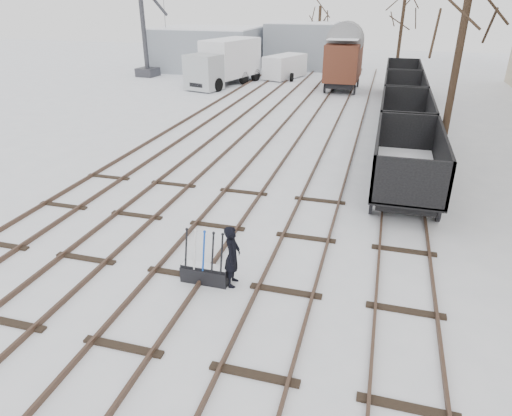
{
  "coord_description": "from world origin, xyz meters",
  "views": [
    {
      "loc": [
        4.92,
        -9.69,
        7.06
      ],
      "look_at": [
        1.54,
        2.31,
        1.2
      ],
      "focal_mm": 32.0,
      "sensor_mm": 36.0,
      "label": 1
    }
  ],
  "objects_px": {
    "freight_wagon_a": "(406,172)",
    "crane": "(147,51)",
    "lorry": "(225,62)",
    "panel_van": "(285,66)",
    "box_van_wagon": "(344,60)",
    "ground_frame": "(205,273)",
    "worker": "(232,256)"
  },
  "relations": [
    {
      "from": "ground_frame",
      "to": "freight_wagon_a",
      "type": "xyz_separation_m",
      "value": [
        5.19,
        7.51,
        0.67
      ]
    },
    {
      "from": "worker",
      "to": "lorry",
      "type": "xyz_separation_m",
      "value": [
        -9.96,
        27.98,
        1.03
      ]
    },
    {
      "from": "ground_frame",
      "to": "worker",
      "type": "distance_m",
      "value": 0.95
    },
    {
      "from": "freight_wagon_a",
      "to": "crane",
      "type": "xyz_separation_m",
      "value": [
        -23.0,
        23.17,
        1.32
      ]
    },
    {
      "from": "freight_wagon_a",
      "to": "panel_van",
      "type": "xyz_separation_m",
      "value": [
        -10.25,
        25.31,
        0.12
      ]
    },
    {
      "from": "ground_frame",
      "to": "box_van_wagon",
      "type": "xyz_separation_m",
      "value": [
        0.62,
        28.54,
        2.07
      ]
    },
    {
      "from": "crane",
      "to": "box_van_wagon",
      "type": "bearing_deg",
      "value": -0.59
    },
    {
      "from": "ground_frame",
      "to": "freight_wagon_a",
      "type": "height_order",
      "value": "freight_wagon_a"
    },
    {
      "from": "panel_van",
      "to": "box_van_wagon",
      "type": "bearing_deg",
      "value": -18.2
    },
    {
      "from": "worker",
      "to": "panel_van",
      "type": "relative_size",
      "value": 0.34
    },
    {
      "from": "worker",
      "to": "crane",
      "type": "xyz_separation_m",
      "value": [
        -18.56,
        30.58,
        1.42
      ]
    },
    {
      "from": "worker",
      "to": "box_van_wagon",
      "type": "relative_size",
      "value": 0.32
    },
    {
      "from": "panel_van",
      "to": "worker",
      "type": "bearing_deg",
      "value": -61.13
    },
    {
      "from": "worker",
      "to": "box_van_wagon",
      "type": "height_order",
      "value": "box_van_wagon"
    },
    {
      "from": "lorry",
      "to": "panel_van",
      "type": "relative_size",
      "value": 1.66
    },
    {
      "from": "freight_wagon_a",
      "to": "worker",
      "type": "bearing_deg",
      "value": -120.95
    },
    {
      "from": "worker",
      "to": "crane",
      "type": "relative_size",
      "value": 0.2
    },
    {
      "from": "ground_frame",
      "to": "box_van_wagon",
      "type": "height_order",
      "value": "box_van_wagon"
    },
    {
      "from": "worker",
      "to": "freight_wagon_a",
      "type": "bearing_deg",
      "value": -36.01
    },
    {
      "from": "box_van_wagon",
      "to": "panel_van",
      "type": "bearing_deg",
      "value": 143.55
    },
    {
      "from": "worker",
      "to": "box_van_wagon",
      "type": "bearing_deg",
      "value": -4.8
    },
    {
      "from": "freight_wagon_a",
      "to": "lorry",
      "type": "distance_m",
      "value": 25.12
    },
    {
      "from": "freight_wagon_a",
      "to": "box_van_wagon",
      "type": "distance_m",
      "value": 21.57
    },
    {
      "from": "ground_frame",
      "to": "worker",
      "type": "bearing_deg",
      "value": 8.0
    },
    {
      "from": "worker",
      "to": "freight_wagon_a",
      "type": "distance_m",
      "value": 8.64
    },
    {
      "from": "worker",
      "to": "box_van_wagon",
      "type": "xyz_separation_m",
      "value": [
        -0.13,
        28.44,
        1.49
      ]
    },
    {
      "from": "freight_wagon_a",
      "to": "panel_van",
      "type": "distance_m",
      "value": 27.3
    },
    {
      "from": "freight_wagon_a",
      "to": "box_van_wagon",
      "type": "relative_size",
      "value": 1.15
    },
    {
      "from": "worker",
      "to": "panel_van",
      "type": "distance_m",
      "value": 33.23
    },
    {
      "from": "freight_wagon_a",
      "to": "lorry",
      "type": "relative_size",
      "value": 0.72
    },
    {
      "from": "freight_wagon_a",
      "to": "box_van_wagon",
      "type": "bearing_deg",
      "value": 102.27
    },
    {
      "from": "freight_wagon_a",
      "to": "panel_van",
      "type": "bearing_deg",
      "value": 112.05
    }
  ]
}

